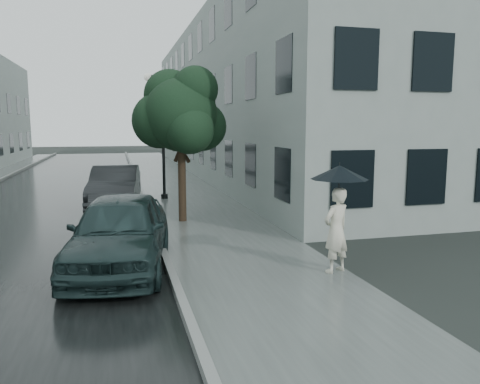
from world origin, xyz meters
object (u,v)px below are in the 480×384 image
object	(u,v)px
lamp_post	(159,128)
car_far	(115,187)
pedestrian	(336,230)
street_tree	(180,114)
car_near	(120,231)

from	to	relation	value
lamp_post	car_far	size ratio (longest dim) A/B	1.10
pedestrian	car_far	size ratio (longest dim) A/B	0.38
pedestrian	lamp_post	bearing A→B (deg)	-99.12
street_tree	pedestrian	bearing A→B (deg)	-69.07
lamp_post	car_near	world-z (taller)	lamp_post
street_tree	car_far	xyz separation A→B (m)	(-2.02, 3.02, -2.55)
pedestrian	car_far	bearing A→B (deg)	-87.02
pedestrian	street_tree	distance (m)	6.88
car_near	car_far	world-z (taller)	car_near
street_tree	car_near	distance (m)	5.61
pedestrian	street_tree	world-z (taller)	street_tree
pedestrian	street_tree	size ratio (longest dim) A/B	0.37
street_tree	car_near	world-z (taller)	street_tree
lamp_post	car_near	distance (m)	9.64
car_far	lamp_post	bearing A→B (deg)	47.89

